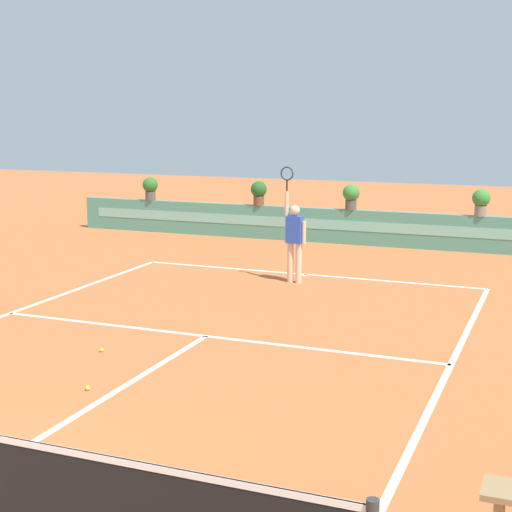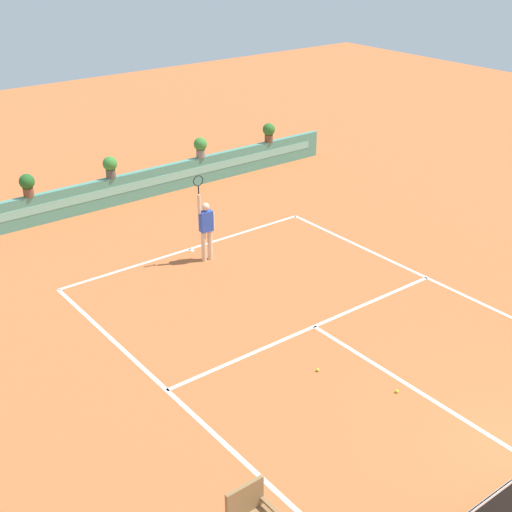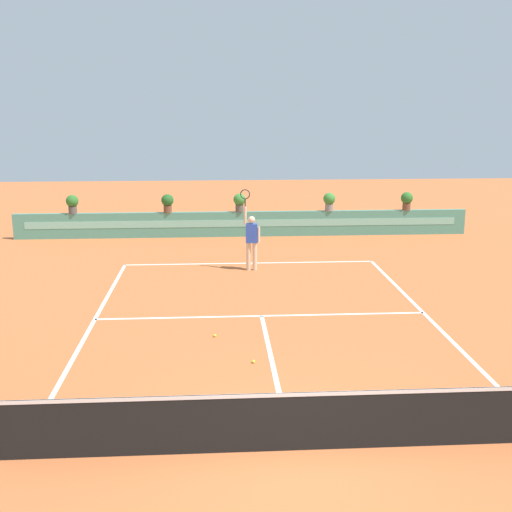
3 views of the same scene
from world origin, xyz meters
The scene contains 10 objects.
ground_plane centered at (0.00, 6.00, 0.00)m, with size 60.00×60.00×0.00m, color #BC6033.
court_lines centered at (0.00, 6.72, 0.00)m, with size 8.32×11.94×0.01m.
back_wall_barrier centered at (0.00, 16.39, 0.50)m, with size 18.00×0.21×1.00m.
tennis_player centered at (0.01, 10.98, 1.05)m, with size 0.62×0.25×2.58m.
tennis_ball_near_baseline centered at (-0.38, 3.42, 0.03)m, with size 0.07×0.07×0.07m, color #CCE033.
tennis_ball_mid_court centered at (-1.17, 4.99, 0.03)m, with size 0.07×0.07×0.07m, color #CCE033.
potted_plant_far_left centered at (-6.67, 16.39, 1.41)m, with size 0.48×0.48×0.72m.
potted_plant_left centered at (-2.99, 16.39, 1.41)m, with size 0.48×0.48×0.72m.
potted_plant_centre centered at (-0.16, 16.39, 1.41)m, with size 0.48×0.48×0.72m.
potted_plant_right centered at (3.43, 16.39, 1.41)m, with size 0.48×0.48×0.72m.
Camera 1 is at (5.58, -5.24, 3.81)m, focal length 54.91 mm.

